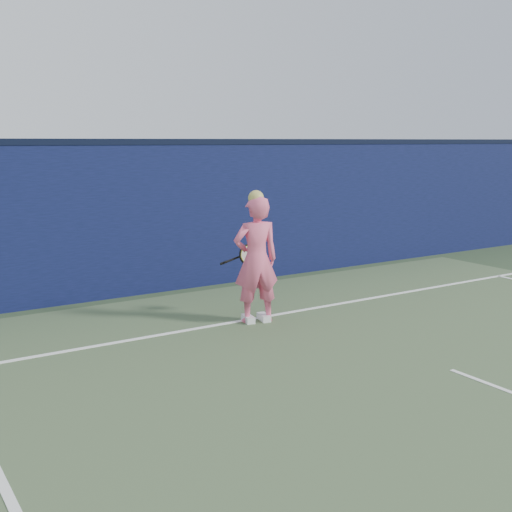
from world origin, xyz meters
TOP-DOWN VIEW (x-y plane):
  - backstop_wall at (0.00, 6.50)m, footprint 24.00×0.40m
  - wall_cap at (0.00, 6.50)m, footprint 24.00×0.42m
  - player at (-0.79, 3.88)m, footprint 0.74×0.56m
  - racket at (-0.69, 4.32)m, footprint 0.58×0.15m

SIDE VIEW (x-z plane):
  - racket at x=-0.69m, z-range 0.74..1.06m
  - player at x=-0.79m, z-range -0.03..1.86m
  - backstop_wall at x=0.00m, z-range 0.00..2.50m
  - wall_cap at x=0.00m, z-range 2.50..2.60m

